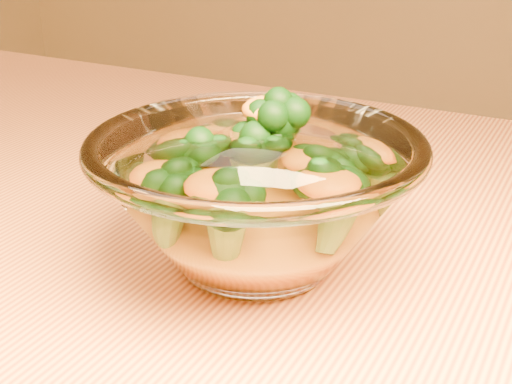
# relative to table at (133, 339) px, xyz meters

# --- Properties ---
(table) EXTENTS (1.20, 0.80, 0.75)m
(table) POSITION_rel_table_xyz_m (0.00, 0.00, 0.00)
(table) COLOR #C27D3A
(table) RESTS_ON ground
(glass_bowl) EXTENTS (0.21, 0.21, 0.09)m
(glass_bowl) POSITION_rel_table_xyz_m (0.11, -0.01, 0.15)
(glass_bowl) COLOR white
(glass_bowl) RESTS_ON table
(cheese_sauce) EXTENTS (0.12, 0.12, 0.03)m
(cheese_sauce) POSITION_rel_table_xyz_m (0.11, -0.01, 0.13)
(cheese_sauce) COLOR orange
(cheese_sauce) RESTS_ON glass_bowl
(broccoli_heap) EXTENTS (0.13, 0.14, 0.08)m
(broccoli_heap) POSITION_rel_table_xyz_m (0.11, -0.00, 0.16)
(broccoli_heap) COLOR black
(broccoli_heap) RESTS_ON cheese_sauce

